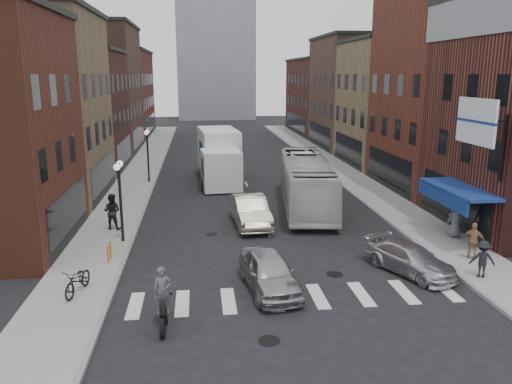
{
  "coord_description": "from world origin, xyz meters",
  "views": [
    {
      "loc": [
        -3.54,
        -20.09,
        8.22
      ],
      "look_at": [
        -0.64,
        5.05,
        2.21
      ],
      "focal_mm": 35.0,
      "sensor_mm": 36.0,
      "label": 1
    }
  ],
  "objects_px": {
    "streetlamp_far": "(147,146)",
    "ped_right_a": "(482,259)",
    "box_truck": "(219,157)",
    "motorcycle_rider": "(163,300)",
    "sedan_left_far": "(250,211)",
    "sedan_left_near": "(269,272)",
    "ped_right_c": "(455,219)",
    "ped_right_b": "(473,241)",
    "transit_bus": "(306,182)",
    "bike_rack": "(109,252)",
    "curb_car": "(411,259)",
    "streetlamp_near": "(120,187)",
    "parked_bicycle": "(78,280)",
    "ped_left_solo": "(112,211)",
    "billboard_sign": "(478,123)"
  },
  "relations": [
    {
      "from": "parked_bicycle",
      "to": "ped_right_a",
      "type": "distance_m",
      "value": 15.96
    },
    {
      "from": "box_truck",
      "to": "sedan_left_far",
      "type": "distance_m",
      "value": 11.86
    },
    {
      "from": "box_truck",
      "to": "ped_right_a",
      "type": "relative_size",
      "value": 6.06
    },
    {
      "from": "box_truck",
      "to": "motorcycle_rider",
      "type": "relative_size",
      "value": 4.37
    },
    {
      "from": "billboard_sign",
      "to": "streetlamp_far",
      "type": "distance_m",
      "value": 23.92
    },
    {
      "from": "sedan_left_far",
      "to": "parked_bicycle",
      "type": "height_order",
      "value": "sedan_left_far"
    },
    {
      "from": "transit_bus",
      "to": "curb_car",
      "type": "distance_m",
      "value": 11.3
    },
    {
      "from": "streetlamp_far",
      "to": "box_truck",
      "type": "xyz_separation_m",
      "value": [
        5.41,
        0.13,
        -0.95
      ]
    },
    {
      "from": "streetlamp_near",
      "to": "curb_car",
      "type": "height_order",
      "value": "streetlamp_near"
    },
    {
      "from": "bike_rack",
      "to": "sedan_left_near",
      "type": "bearing_deg",
      "value": -27.96
    },
    {
      "from": "curb_car",
      "to": "parked_bicycle",
      "type": "height_order",
      "value": "curb_car"
    },
    {
      "from": "ped_left_solo",
      "to": "box_truck",
      "type": "bearing_deg",
      "value": -103.99
    },
    {
      "from": "streetlamp_far",
      "to": "ped_right_b",
      "type": "distance_m",
      "value": 24.3
    },
    {
      "from": "streetlamp_far",
      "to": "transit_bus",
      "type": "bearing_deg",
      "value": -37.84
    },
    {
      "from": "ped_left_solo",
      "to": "ped_right_a",
      "type": "xyz_separation_m",
      "value": [
        15.98,
        -8.37,
        -0.2
      ]
    },
    {
      "from": "motorcycle_rider",
      "to": "sedan_left_far",
      "type": "height_order",
      "value": "motorcycle_rider"
    },
    {
      "from": "ped_right_c",
      "to": "curb_car",
      "type": "bearing_deg",
      "value": 30.6
    },
    {
      "from": "billboard_sign",
      "to": "motorcycle_rider",
      "type": "bearing_deg",
      "value": -158.69
    },
    {
      "from": "sedan_left_near",
      "to": "sedan_left_far",
      "type": "distance_m",
      "value": 8.61
    },
    {
      "from": "curb_car",
      "to": "ped_right_a",
      "type": "bearing_deg",
      "value": -47.41
    },
    {
      "from": "ped_right_a",
      "to": "billboard_sign",
      "type": "bearing_deg",
      "value": -88.82
    },
    {
      "from": "motorcycle_rider",
      "to": "curb_car",
      "type": "height_order",
      "value": "motorcycle_rider"
    },
    {
      "from": "transit_bus",
      "to": "sedan_left_near",
      "type": "height_order",
      "value": "transit_bus"
    },
    {
      "from": "sedan_left_far",
      "to": "parked_bicycle",
      "type": "relative_size",
      "value": 2.53
    },
    {
      "from": "streetlamp_near",
      "to": "ped_right_b",
      "type": "bearing_deg",
      "value": -15.11
    },
    {
      "from": "billboard_sign",
      "to": "sedan_left_near",
      "type": "height_order",
      "value": "billboard_sign"
    },
    {
      "from": "sedan_left_near",
      "to": "curb_car",
      "type": "distance_m",
      "value": 6.26
    },
    {
      "from": "ped_left_solo",
      "to": "ped_right_b",
      "type": "distance_m",
      "value": 17.89
    },
    {
      "from": "billboard_sign",
      "to": "parked_bicycle",
      "type": "distance_m",
      "value": 17.83
    },
    {
      "from": "sedan_left_far",
      "to": "ped_right_a",
      "type": "xyz_separation_m",
      "value": [
        8.56,
        -8.66,
        0.11
      ]
    },
    {
      "from": "streetlamp_far",
      "to": "ped_right_a",
      "type": "relative_size",
      "value": 2.68
    },
    {
      "from": "box_truck",
      "to": "sedan_left_far",
      "type": "xyz_separation_m",
      "value": [
        1.19,
        -11.74,
        -1.15
      ]
    },
    {
      "from": "curb_car",
      "to": "ped_left_solo",
      "type": "height_order",
      "value": "ped_left_solo"
    },
    {
      "from": "billboard_sign",
      "to": "sedan_left_near",
      "type": "distance_m",
      "value": 11.3
    },
    {
      "from": "motorcycle_rider",
      "to": "transit_bus",
      "type": "height_order",
      "value": "transit_bus"
    },
    {
      "from": "ped_right_b",
      "to": "transit_bus",
      "type": "bearing_deg",
      "value": -30.35
    },
    {
      "from": "ped_right_a",
      "to": "streetlamp_far",
      "type": "bearing_deg",
      "value": -35.37
    },
    {
      "from": "ped_left_solo",
      "to": "sedan_left_near",
      "type": "bearing_deg",
      "value": 144.48
    },
    {
      "from": "bike_rack",
      "to": "transit_bus",
      "type": "distance_m",
      "value": 13.73
    },
    {
      "from": "parked_bicycle",
      "to": "ped_left_solo",
      "type": "xyz_separation_m",
      "value": [
        -0.02,
        8.09,
        0.45
      ]
    },
    {
      "from": "billboard_sign",
      "to": "parked_bicycle",
      "type": "height_order",
      "value": "billboard_sign"
    },
    {
      "from": "streetlamp_far",
      "to": "motorcycle_rider",
      "type": "bearing_deg",
      "value": -83.59
    },
    {
      "from": "ped_right_b",
      "to": "sedan_left_near",
      "type": "bearing_deg",
      "value": 43.15
    },
    {
      "from": "motorcycle_rider",
      "to": "ped_right_c",
      "type": "bearing_deg",
      "value": 24.1
    },
    {
      "from": "streetlamp_far",
      "to": "sedan_left_near",
      "type": "bearing_deg",
      "value": -72.34
    },
    {
      "from": "motorcycle_rider",
      "to": "sedan_left_far",
      "type": "relative_size",
      "value": 0.43
    },
    {
      "from": "streetlamp_near",
      "to": "motorcycle_rider",
      "type": "relative_size",
      "value": 1.93
    },
    {
      "from": "box_truck",
      "to": "sedan_left_near",
      "type": "relative_size",
      "value": 2.14
    },
    {
      "from": "transit_bus",
      "to": "billboard_sign",
      "type": "bearing_deg",
      "value": -52.42
    },
    {
      "from": "box_truck",
      "to": "sedan_left_near",
      "type": "bearing_deg",
      "value": -92.23
    }
  ]
}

